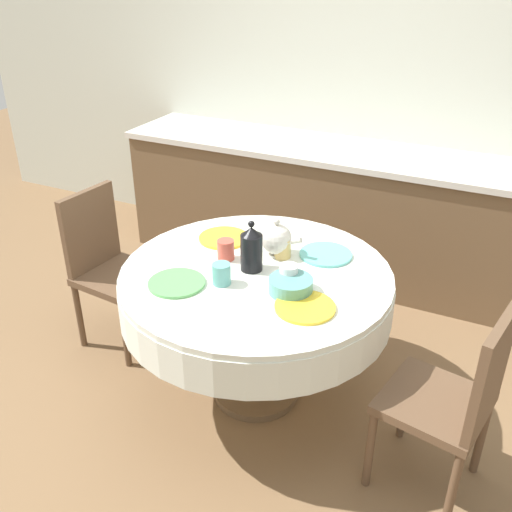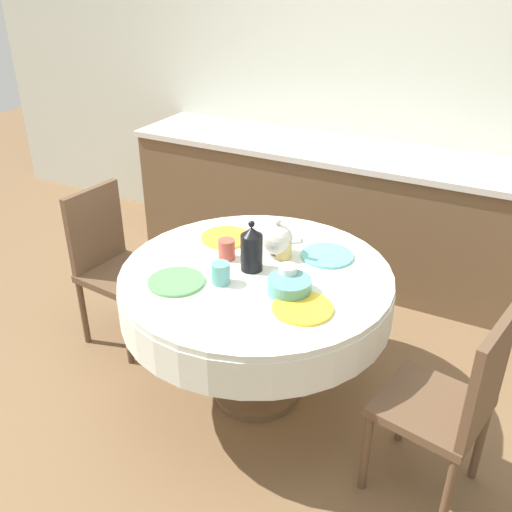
{
  "view_description": "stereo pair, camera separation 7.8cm",
  "coord_description": "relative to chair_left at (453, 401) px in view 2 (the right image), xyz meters",
  "views": [
    {
      "loc": [
        1.01,
        -2.07,
        2.05
      ],
      "look_at": [
        0.0,
        0.0,
        0.82
      ],
      "focal_mm": 40.0,
      "sensor_mm": 36.0,
      "label": 1
    },
    {
      "loc": [
        1.08,
        -2.03,
        2.05
      ],
      "look_at": [
        0.0,
        0.0,
        0.82
      ],
      "focal_mm": 40.0,
      "sensor_mm": 36.0,
      "label": 2
    }
  ],
  "objects": [
    {
      "name": "plate_near_right",
      "position": [
        -0.64,
        -0.01,
        0.24
      ],
      "size": [
        0.26,
        0.26,
        0.01
      ],
      "primitive_type": "cylinder",
      "color": "yellow",
      "rests_on": "dining_table"
    },
    {
      "name": "plate_far_left",
      "position": [
        -1.26,
        0.41,
        0.24
      ],
      "size": [
        0.26,
        0.26,
        0.01
      ],
      "primitive_type": "cylinder",
      "color": "yellow",
      "rests_on": "dining_table"
    },
    {
      "name": "chair_left",
      "position": [
        0.0,
        0.0,
        0.0
      ],
      "size": [
        0.47,
        0.47,
        0.91
      ],
      "rotation": [
        0.0,
        0.0,
        1.38
      ],
      "color": "brown",
      "rests_on": "ground_plane"
    },
    {
      "name": "cup_far_left",
      "position": [
        -1.15,
        0.23,
        0.28
      ],
      "size": [
        0.08,
        0.08,
        0.1
      ],
      "primitive_type": "cylinder",
      "color": "#CC4C3D",
      "rests_on": "dining_table"
    },
    {
      "name": "chair_right",
      "position": [
        -1.94,
        0.28,
        0.0
      ],
      "size": [
        0.44,
        0.44,
        0.91
      ],
      "rotation": [
        0.0,
        0.0,
        -1.67
      ],
      "color": "brown",
      "rests_on": "ground_plane"
    },
    {
      "name": "kitchen_counter",
      "position": [
        -0.97,
        1.65,
        -0.06
      ],
      "size": [
        3.24,
        0.64,
        0.9
      ],
      "color": "brown",
      "rests_on": "ground_plane"
    },
    {
      "name": "coffee_carafe",
      "position": [
        -0.99,
        0.19,
        0.34
      ],
      "size": [
        0.1,
        0.1,
        0.25
      ],
      "color": "black",
      "rests_on": "dining_table"
    },
    {
      "name": "dining_table",
      "position": [
        -0.97,
        0.18,
        0.11
      ],
      "size": [
        1.28,
        1.28,
        0.74
      ],
      "color": "brown",
      "rests_on": "ground_plane"
    },
    {
      "name": "plate_far_right",
      "position": [
        -0.73,
        0.47,
        0.24
      ],
      "size": [
        0.26,
        0.26,
        0.01
      ],
      "primitive_type": "cylinder",
      "color": "#60BCB7",
      "rests_on": "dining_table"
    },
    {
      "name": "cup_near_left",
      "position": [
        -1.05,
        0.02,
        0.28
      ],
      "size": [
        0.08,
        0.08,
        0.1
      ],
      "primitive_type": "cylinder",
      "color": "#5BA39E",
      "rests_on": "dining_table"
    },
    {
      "name": "cup_near_right",
      "position": [
        -0.78,
        0.14,
        0.28
      ],
      "size": [
        0.08,
        0.08,
        0.1
      ],
      "primitive_type": "cylinder",
      "color": "white",
      "rests_on": "dining_table"
    },
    {
      "name": "fruit_bowl",
      "position": [
        -0.75,
        0.09,
        0.27
      ],
      "size": [
        0.19,
        0.19,
        0.07
      ],
      "primitive_type": "cylinder",
      "color": "#569993",
      "rests_on": "dining_table"
    },
    {
      "name": "cup_far_right",
      "position": [
        -0.91,
        0.37,
        0.28
      ],
      "size": [
        0.08,
        0.08,
        0.1
      ],
      "primitive_type": "cylinder",
      "color": "#DBB766",
      "rests_on": "dining_table"
    },
    {
      "name": "wall_back",
      "position": [
        -0.97,
        1.99,
        0.8
      ],
      "size": [
        7.0,
        0.05,
        2.6
      ],
      "color": "beige",
      "rests_on": "ground_plane"
    },
    {
      "name": "ground_plane",
      "position": [
        -0.97,
        0.18,
        -0.5
      ],
      "size": [
        12.0,
        12.0,
        0.0
      ],
      "primitive_type": "plane",
      "color": "brown"
    },
    {
      "name": "plate_near_left",
      "position": [
        -1.23,
        -0.08,
        0.24
      ],
      "size": [
        0.26,
        0.26,
        0.01
      ],
      "primitive_type": "cylinder",
      "color": "#5BA85B",
      "rests_on": "dining_table"
    },
    {
      "name": "teapot",
      "position": [
        -0.95,
        0.37,
        0.32
      ],
      "size": [
        0.21,
        0.15,
        0.2
      ],
      "color": "silver",
      "rests_on": "dining_table"
    }
  ]
}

